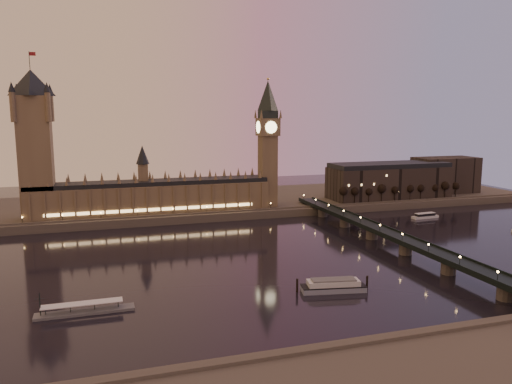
# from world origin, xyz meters

# --- Properties ---
(ground) EXTENTS (700.00, 700.00, 0.00)m
(ground) POSITION_xyz_m (0.00, 0.00, 0.00)
(ground) COLOR black
(ground) RESTS_ON ground
(far_embankment) EXTENTS (560.00, 130.00, 6.00)m
(far_embankment) POSITION_xyz_m (30.00, 165.00, 3.00)
(far_embankment) COLOR #423D35
(far_embankment) RESTS_ON ground
(palace_of_westminster) EXTENTS (180.00, 26.62, 52.00)m
(palace_of_westminster) POSITION_xyz_m (-40.12, 120.99, 21.71)
(palace_of_westminster) COLOR brown
(palace_of_westminster) RESTS_ON ground
(victoria_tower) EXTENTS (31.68, 31.68, 118.00)m
(victoria_tower) POSITION_xyz_m (-120.00, 121.00, 65.79)
(victoria_tower) COLOR brown
(victoria_tower) RESTS_ON ground
(big_ben) EXTENTS (17.68, 17.68, 104.00)m
(big_ben) POSITION_xyz_m (53.99, 120.99, 63.95)
(big_ben) COLOR brown
(big_ben) RESTS_ON ground
(westminster_bridge) EXTENTS (13.20, 260.00, 15.30)m
(westminster_bridge) POSITION_xyz_m (91.61, 0.00, 5.52)
(westminster_bridge) COLOR black
(westminster_bridge) RESTS_ON ground
(city_block) EXTENTS (155.00, 45.00, 34.00)m
(city_block) POSITION_xyz_m (194.94, 130.93, 22.24)
(city_block) COLOR black
(city_block) RESTS_ON ground
(bare_tree_0) EXTENTS (6.81, 6.81, 13.84)m
(bare_tree_0) POSITION_xyz_m (115.83, 109.00, 16.35)
(bare_tree_0) COLOR black
(bare_tree_0) RESTS_ON ground
(bare_tree_1) EXTENTS (6.81, 6.81, 13.84)m
(bare_tree_1) POSITION_xyz_m (128.80, 109.00, 16.35)
(bare_tree_1) COLOR black
(bare_tree_1) RESTS_ON ground
(bare_tree_2) EXTENTS (6.81, 6.81, 13.84)m
(bare_tree_2) POSITION_xyz_m (141.77, 109.00, 16.35)
(bare_tree_2) COLOR black
(bare_tree_2) RESTS_ON ground
(bare_tree_3) EXTENTS (6.81, 6.81, 13.84)m
(bare_tree_3) POSITION_xyz_m (154.75, 109.00, 16.35)
(bare_tree_3) COLOR black
(bare_tree_3) RESTS_ON ground
(bare_tree_4) EXTENTS (6.81, 6.81, 13.84)m
(bare_tree_4) POSITION_xyz_m (167.72, 109.00, 16.35)
(bare_tree_4) COLOR black
(bare_tree_4) RESTS_ON ground
(bare_tree_5) EXTENTS (6.81, 6.81, 13.84)m
(bare_tree_5) POSITION_xyz_m (180.69, 109.00, 16.35)
(bare_tree_5) COLOR black
(bare_tree_5) RESTS_ON ground
(bare_tree_6) EXTENTS (6.81, 6.81, 13.84)m
(bare_tree_6) POSITION_xyz_m (193.66, 109.00, 16.35)
(bare_tree_6) COLOR black
(bare_tree_6) RESTS_ON ground
(bare_tree_7) EXTENTS (6.81, 6.81, 13.84)m
(bare_tree_7) POSITION_xyz_m (206.63, 109.00, 16.35)
(bare_tree_7) COLOR black
(bare_tree_7) RESTS_ON ground
(bare_tree_8) EXTENTS (6.81, 6.81, 13.84)m
(bare_tree_8) POSITION_xyz_m (219.61, 109.00, 16.35)
(bare_tree_8) COLOR black
(bare_tree_8) RESTS_ON ground
(bare_tree_9) EXTENTS (6.81, 6.81, 13.84)m
(bare_tree_9) POSITION_xyz_m (232.58, 109.00, 16.35)
(bare_tree_9) COLOR black
(bare_tree_9) RESTS_ON ground
(cruise_boat_b) EXTENTS (23.01, 7.38, 4.18)m
(cruise_boat_b) POSITION_xyz_m (166.56, 64.84, 1.84)
(cruise_boat_b) COLOR silver
(cruise_boat_b) RESTS_ON ground
(moored_barge) EXTENTS (34.01, 13.57, 6.33)m
(moored_barge) POSITION_xyz_m (24.01, -62.26, 2.67)
(moored_barge) COLOR gray
(moored_barge) RESTS_ON ground
(pontoon_pier) EXTENTS (39.71, 6.62, 10.59)m
(pontoon_pier) POSITION_xyz_m (-85.85, -54.83, 1.14)
(pontoon_pier) COLOR #595B5E
(pontoon_pier) RESTS_ON ground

